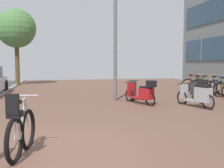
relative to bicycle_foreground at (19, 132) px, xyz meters
name	(u,v)px	position (x,y,z in m)	size (l,w,h in m)	color
ground	(127,145)	(1.94, 0.15, -0.43)	(21.00, 40.00, 0.13)	#2F3235
bicycle_foreground	(19,132)	(0.00, 0.00, 0.00)	(0.79, 1.43, 1.12)	black
bicycle_rack_07	(217,88)	(8.39, 6.63, -0.04)	(1.39, 0.48, 1.03)	black
bicycle_rack_08	(208,87)	(8.35, 7.28, -0.05)	(1.41, 0.48, 1.01)	black
bicycle_rack_09	(200,86)	(8.28, 7.93, -0.06)	(1.34, 0.48, 0.97)	black
bicycle_rack_10	(194,85)	(8.29, 8.58, -0.05)	(1.39, 0.48, 1.00)	black
scooter_near	(133,90)	(3.95, 6.10, -0.01)	(0.79, 1.73, 0.80)	black
scooter_mid	(198,91)	(6.27, 4.79, 0.03)	(0.78, 1.62, 0.96)	black
scooter_far	(143,93)	(3.90, 4.71, 0.03)	(0.83, 1.80, 0.96)	black
scooter_extra	(198,96)	(5.56, 3.62, 0.02)	(0.71, 1.78, 0.82)	black
lamp_post	(115,28)	(3.10, 5.83, 2.58)	(0.20, 0.52, 5.34)	slate
street_tree	(16,29)	(-1.79, 14.80, 3.53)	(2.68, 2.68, 5.31)	brown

